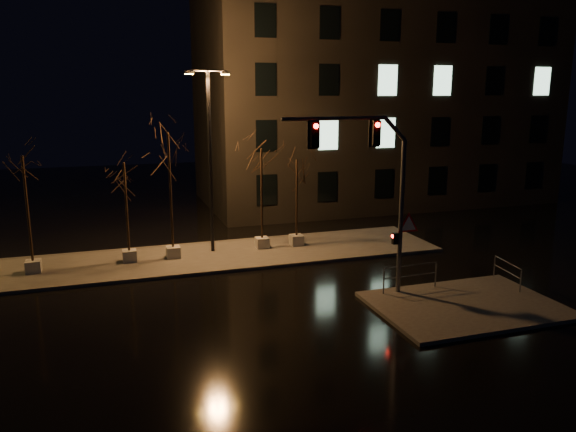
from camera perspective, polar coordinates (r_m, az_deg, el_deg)
name	(u,v)px	position (r m, az deg, el deg)	size (l,w,h in m)	color
ground	(254,298)	(22.84, -3.51, -8.30)	(90.00, 90.00, 0.00)	black
median	(223,255)	(28.37, -6.59, -4.01)	(22.00, 5.00, 0.15)	#43413C
sidewalk_corner	(465,305)	(22.89, 17.57, -8.65)	(7.00, 5.00, 0.15)	#43413C
building	(373,100)	(43.23, 8.60, 11.60)	(25.00, 12.00, 15.00)	black
tree_0	(25,182)	(27.01, -25.18, 3.11)	(1.80, 1.80, 5.40)	#B1B0A6
tree_1	(125,185)	(27.23, -16.22, 3.04)	(1.80, 1.80, 4.88)	#B1B0A6
tree_2	(169,161)	(27.22, -11.99, 5.49)	(1.80, 1.80, 6.26)	#B1B0A6
tree_3	(261,171)	(28.48, -2.71, 4.57)	(1.80, 1.80, 5.30)	#B1B0A6
tree_4	(297,179)	(29.04, 0.89, 3.78)	(1.80, 1.80, 4.66)	#B1B0A6
traffic_signal_mast	(376,180)	(21.80, 8.95, 3.63)	(5.80, 0.23, 7.08)	#58595F
streetlight_main	(210,149)	(28.01, -7.95, 6.72)	(2.25, 0.51, 8.98)	black
guard_rail_a	(410,274)	(23.53, 12.33, -5.73)	(2.51, 0.15, 1.08)	#58595F
guard_rail_b	(507,270)	(25.47, 21.39, -5.11)	(0.32, 2.02, 0.96)	#58595F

